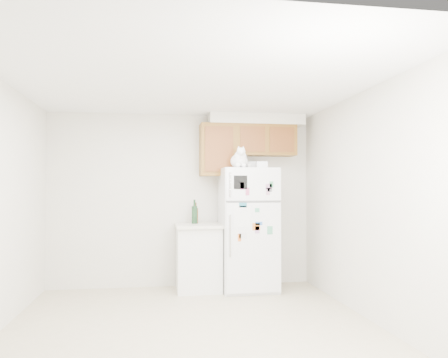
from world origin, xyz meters
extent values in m
cube|color=#C2B395|center=(0.00, 0.00, -0.01)|extent=(3.80, 4.00, 0.01)
cube|color=silver|center=(0.00, 2.00, 1.25)|extent=(3.80, 0.04, 2.50)
cube|color=silver|center=(0.00, -2.00, 1.25)|extent=(3.80, 0.04, 2.50)
cube|color=silver|center=(1.90, 0.00, 1.25)|extent=(0.04, 4.00, 2.50)
cube|color=white|center=(0.00, 0.00, 2.50)|extent=(3.80, 4.00, 0.04)
cube|color=brown|center=(1.20, 1.82, 2.12)|extent=(0.90, 0.33, 0.45)
cube|color=brown|center=(0.50, 1.82, 1.98)|extent=(0.50, 0.33, 0.75)
cube|color=silver|center=(1.07, 1.83, 2.42)|extent=(1.40, 0.37, 0.15)
cube|color=white|center=(0.90, 1.62, 0.85)|extent=(0.76, 0.72, 1.70)
cube|color=white|center=(0.90, 1.25, 1.48)|extent=(0.74, 0.03, 0.44)
cube|color=white|center=(0.90, 1.25, 0.64)|extent=(0.74, 0.03, 1.19)
cube|color=#59595B|center=(0.90, 1.25, 1.25)|extent=(0.74, 0.03, 0.02)
cylinder|color=silver|center=(0.58, 1.22, 1.47)|extent=(0.02, 0.02, 0.32)
cylinder|color=silver|center=(0.58, 1.22, 0.80)|extent=(0.02, 0.02, 0.55)
cube|color=black|center=(0.72, 1.23, 1.50)|extent=(0.18, 0.00, 0.18)
cube|color=white|center=(0.74, 1.23, 1.05)|extent=(0.22, 0.00, 0.28)
cube|color=#AE4590|center=(0.75, 1.23, 1.45)|extent=(0.05, 0.00, 0.10)
cube|color=silver|center=(0.76, 1.23, 0.80)|extent=(0.10, 0.00, 0.08)
cube|color=#43956D|center=(1.12, 1.23, 0.86)|extent=(0.07, 0.00, 0.11)
cube|color=#4D4C51|center=(1.12, 1.23, 1.40)|extent=(0.06, 0.00, 0.05)
cube|color=#459964|center=(1.14, 1.23, 1.47)|extent=(0.05, 0.00, 0.08)
cube|color=#B07D9B|center=(1.09, 1.23, 1.38)|extent=(0.05, 0.00, 0.10)
cube|color=#3668BD|center=(0.97, 1.23, 0.96)|extent=(0.10, 0.00, 0.05)
cube|color=#459973|center=(0.95, 1.23, 1.13)|extent=(0.06, 0.00, 0.05)
cube|color=#B94A74|center=(0.82, 1.23, 1.38)|extent=(0.05, 0.00, 0.10)
cube|color=orange|center=(0.71, 1.23, 0.77)|extent=(0.05, 0.00, 0.10)
cube|color=orange|center=(0.93, 1.23, 0.91)|extent=(0.10, 0.00, 0.10)
cube|color=#9F73A1|center=(0.95, 1.23, 0.87)|extent=(0.06, 0.00, 0.10)
cube|color=#AD7B9E|center=(1.11, 1.23, 1.45)|extent=(0.09, 0.00, 0.07)
cube|color=teal|center=(0.76, 1.23, 1.20)|extent=(0.10, 0.00, 0.06)
cube|color=white|center=(0.21, 1.68, 0.44)|extent=(0.60, 0.60, 0.88)
cube|color=silver|center=(0.21, 1.66, 0.90)|extent=(0.64, 0.64, 0.04)
ellipsoid|color=white|center=(0.75, 1.45, 1.79)|extent=(0.23, 0.31, 0.20)
ellipsoid|color=white|center=(0.75, 1.36, 1.84)|extent=(0.17, 0.14, 0.19)
sphere|color=white|center=(0.75, 1.31, 1.91)|extent=(0.12, 0.12, 0.12)
cone|color=white|center=(0.72, 1.31, 1.97)|extent=(0.04, 0.04, 0.04)
cone|color=white|center=(0.78, 1.31, 1.97)|extent=(0.04, 0.04, 0.04)
cone|color=#D88C8C|center=(0.72, 1.30, 1.96)|extent=(0.02, 0.02, 0.03)
cone|color=#D88C8C|center=(0.78, 1.30, 1.96)|extent=(0.02, 0.02, 0.03)
sphere|color=white|center=(0.75, 1.26, 1.89)|extent=(0.05, 0.05, 0.05)
sphere|color=white|center=(0.71, 1.32, 1.73)|extent=(0.06, 0.06, 0.06)
sphere|color=white|center=(0.79, 1.32, 1.73)|extent=(0.06, 0.06, 0.06)
cylinder|color=white|center=(0.84, 1.56, 1.73)|extent=(0.14, 0.20, 0.07)
cube|color=white|center=(1.00, 1.67, 1.75)|extent=(0.22, 0.19, 0.10)
cube|color=white|center=(1.06, 1.45, 1.74)|extent=(0.16, 0.12, 0.09)
camera|label=1|loc=(-0.37, -4.41, 1.41)|focal=35.00mm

